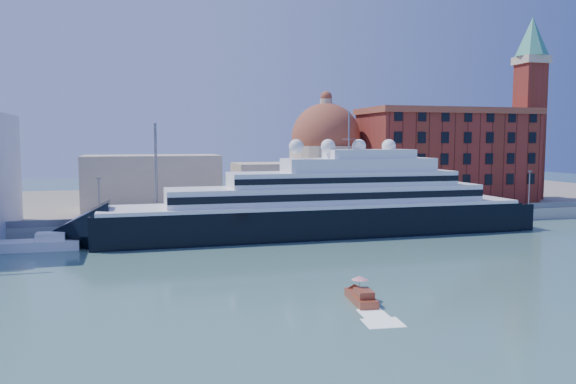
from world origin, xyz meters
name	(u,v)px	position (x,y,z in m)	size (l,w,h in m)	color
ground	(314,265)	(0.00, 0.00, 0.00)	(400.00, 400.00, 0.00)	#365E5E
quay	(261,222)	(0.00, 34.00, 1.25)	(180.00, 10.00, 2.50)	gray
land	(227,202)	(0.00, 75.00, 1.00)	(260.00, 72.00, 2.00)	slate
quay_fence	(266,216)	(0.00, 29.50, 3.10)	(180.00, 0.10, 1.20)	slate
superyacht	(305,211)	(5.74, 23.00, 4.56)	(88.33, 12.25, 26.40)	black
service_barge	(39,245)	(-38.82, 21.65, 0.85)	(13.22, 4.63, 2.96)	white
water_taxi	(361,296)	(-0.86, -18.97, 0.69)	(2.61, 6.24, 2.88)	maroon
warehouse	(447,155)	(52.00, 52.00, 13.79)	(43.00, 19.00, 23.25)	maroon
campanile	(530,96)	(76.00, 52.00, 28.76)	(8.40, 8.40, 47.00)	maroon
church	(265,167)	(6.39, 57.72, 10.91)	(66.00, 18.00, 25.50)	beige
lamp_posts	(196,180)	(-12.67, 32.27, 9.84)	(120.80, 2.40, 18.00)	slate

